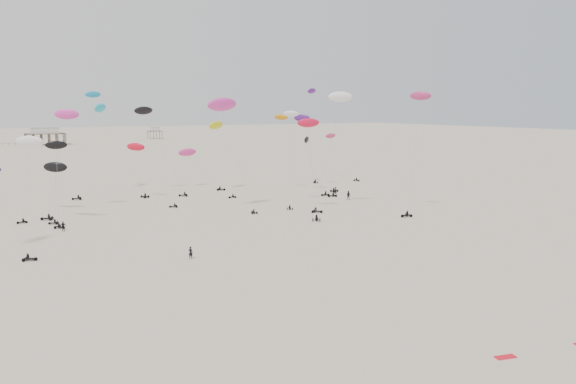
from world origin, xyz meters
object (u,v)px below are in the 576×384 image
rig_9 (142,156)px  rig_0 (57,171)px  spectator_0 (191,259)px  pavilion_small (155,134)px  pavilion_main (45,137)px  rig_4 (335,121)px

rig_9 → rig_0: bearing=147.4°
spectator_0 → pavilion_small: bearing=-57.6°
pavilion_main → rig_0: bearing=-95.1°
rig_4 → spectator_0: rig_4 is taller
pavilion_main → rig_9: size_ratio=1.17×
rig_0 → pavilion_main: bearing=-132.4°
pavilion_main → rig_4: 248.67m
pavilion_small → rig_9: (-71.49, -246.75, 6.30)m
pavilion_main → rig_4: size_ratio=0.89×
rig_0 → spectator_0: (12.59, -31.88, -9.51)m
rig_4 → rig_9: size_ratio=1.31×
rig_0 → spectator_0: 35.57m
rig_4 → pavilion_small: bearing=-136.4°
pavilion_main → rig_9: 216.83m
rig_4 → spectator_0: (-37.40, -21.49, -17.63)m
pavilion_main → pavilion_small: bearing=23.2°
spectator_0 → rig_4: bearing=-102.9°
rig_9 → pavilion_small: bearing=-3.7°
pavilion_small → spectator_0: (-78.38, -298.10, -3.49)m
rig_0 → rig_9: rig_0 is taller
spectator_0 → rig_0: bearing=-21.3°
rig_0 → rig_4: size_ratio=0.63×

